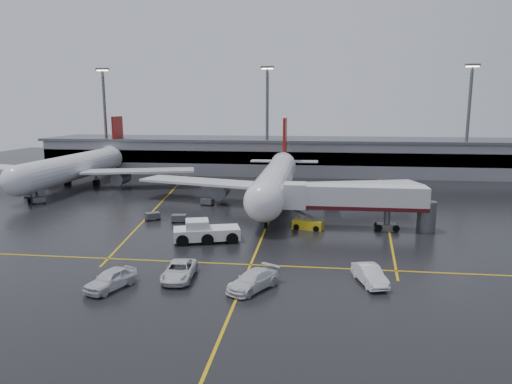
# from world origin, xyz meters

# --- Properties ---
(ground) EXTENTS (220.00, 220.00, 0.00)m
(ground) POSITION_xyz_m (0.00, 0.00, 0.00)
(ground) COLOR black
(ground) RESTS_ON ground
(apron_line_centre) EXTENTS (0.25, 90.00, 0.02)m
(apron_line_centre) POSITION_xyz_m (0.00, 0.00, 0.01)
(apron_line_centre) COLOR gold
(apron_line_centre) RESTS_ON ground
(apron_line_stop) EXTENTS (60.00, 0.25, 0.02)m
(apron_line_stop) POSITION_xyz_m (0.00, -22.00, 0.01)
(apron_line_stop) COLOR gold
(apron_line_stop) RESTS_ON ground
(apron_line_left) EXTENTS (9.99, 69.35, 0.02)m
(apron_line_left) POSITION_xyz_m (-20.00, 10.00, 0.01)
(apron_line_left) COLOR gold
(apron_line_left) RESTS_ON ground
(apron_line_right) EXTENTS (7.57, 69.64, 0.02)m
(apron_line_right) POSITION_xyz_m (18.00, 10.00, 0.01)
(apron_line_right) COLOR gold
(apron_line_right) RESTS_ON ground
(terminal) EXTENTS (122.00, 19.00, 8.60)m
(terminal) POSITION_xyz_m (0.00, 47.93, 4.32)
(terminal) COLOR gray
(terminal) RESTS_ON ground
(light_mast_left) EXTENTS (3.00, 1.20, 25.45)m
(light_mast_left) POSITION_xyz_m (-45.00, 42.00, 14.47)
(light_mast_left) COLOR #595B60
(light_mast_left) RESTS_ON ground
(light_mast_mid) EXTENTS (3.00, 1.20, 25.45)m
(light_mast_mid) POSITION_xyz_m (-5.00, 42.00, 14.47)
(light_mast_mid) COLOR #595B60
(light_mast_mid) RESTS_ON ground
(light_mast_right) EXTENTS (3.00, 1.20, 25.45)m
(light_mast_right) POSITION_xyz_m (40.00, 42.00, 14.47)
(light_mast_right) COLOR #595B60
(light_mast_right) RESTS_ON ground
(main_airliner) EXTENTS (48.80, 45.60, 14.10)m
(main_airliner) POSITION_xyz_m (0.00, 9.70, 4.21)
(main_airliner) COLOR silver
(main_airliner) RESTS_ON ground
(second_airliner) EXTENTS (48.80, 45.60, 14.10)m
(second_airliner) POSITION_xyz_m (-42.00, 21.70, 4.21)
(second_airliner) COLOR silver
(second_airliner) RESTS_ON ground
(jet_bridge) EXTENTS (19.90, 3.40, 6.05)m
(jet_bridge) POSITION_xyz_m (11.87, -6.00, 3.93)
(jet_bridge) COLOR silver
(jet_bridge) RESTS_ON ground
(pushback_tractor) EXTENTS (8.46, 5.33, 2.82)m
(pushback_tractor) POSITION_xyz_m (-6.69, -14.29, 1.12)
(pushback_tractor) COLOR silver
(pushback_tractor) RESTS_ON ground
(belt_loader) EXTENTS (4.31, 2.69, 2.55)m
(belt_loader) POSITION_xyz_m (5.61, -6.77, 0.63)
(belt_loader) COLOR gold
(belt_loader) RESTS_ON ground
(service_van_a) EXTENTS (3.05, 5.92, 1.60)m
(service_van_a) POSITION_xyz_m (-6.14, -26.78, 0.80)
(service_van_a) COLOR silver
(service_van_a) RESTS_ON ground
(service_van_b) EXTENTS (4.95, 6.09, 1.66)m
(service_van_b) POSITION_xyz_m (1.11, -28.43, 0.83)
(service_van_b) COLOR silver
(service_van_b) RESTS_ON ground
(service_van_c) EXTENTS (3.16, 5.49, 1.71)m
(service_van_c) POSITION_xyz_m (11.61, -25.75, 0.86)
(service_van_c) COLOR white
(service_van_c) RESTS_ON ground
(service_van_d) EXTENTS (3.84, 5.70, 1.80)m
(service_van_d) POSITION_xyz_m (-11.53, -29.92, 0.90)
(service_van_d) COLOR silver
(service_van_d) RESTS_ON ground
(baggage_cart_a) EXTENTS (2.18, 1.59, 1.12)m
(baggage_cart_a) POSITION_xyz_m (-12.59, -5.39, 0.63)
(baggage_cart_a) COLOR #595B60
(baggage_cart_a) RESTS_ON ground
(baggage_cart_b) EXTENTS (2.38, 2.24, 1.12)m
(baggage_cart_b) POSITION_xyz_m (-16.75, -4.58, 0.63)
(baggage_cart_b) COLOR #595B60
(baggage_cart_b) RESTS_ON ground
(baggage_cart_c) EXTENTS (2.22, 1.68, 1.12)m
(baggage_cart_c) POSITION_xyz_m (-11.31, 6.65, 0.63)
(baggage_cart_c) COLOR #595B60
(baggage_cart_c) RESTS_ON ground
(baggage_cart_d) EXTENTS (2.26, 1.76, 1.12)m
(baggage_cart_d) POSITION_xyz_m (-44.61, 9.25, 0.63)
(baggage_cart_d) COLOR #595B60
(baggage_cart_d) RESTS_ON ground
(baggage_cart_e) EXTENTS (2.39, 2.18, 1.12)m
(baggage_cart_e) POSITION_xyz_m (-40.02, 4.49, 0.63)
(baggage_cart_e) COLOR #595B60
(baggage_cart_e) RESTS_ON ground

